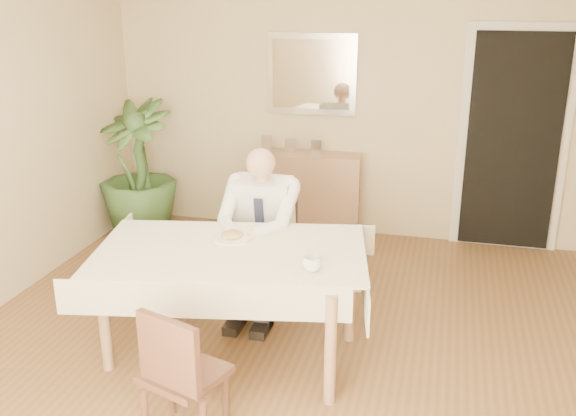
% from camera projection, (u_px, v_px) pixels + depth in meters
% --- Properties ---
extents(room, '(5.00, 5.02, 2.60)m').
position_uv_depth(room, '(273.00, 170.00, 3.77)').
color(room, brown).
rests_on(room, ground).
extents(doorway, '(0.96, 0.07, 2.10)m').
position_uv_depth(doorway, '(512.00, 143.00, 5.77)').
color(doorway, silver).
rests_on(doorway, ground).
extents(mirror, '(0.86, 0.04, 0.76)m').
position_uv_depth(mirror, '(311.00, 74.00, 6.03)').
color(mirror, silver).
rests_on(mirror, room).
extents(dining_table, '(1.90, 1.33, 0.75)m').
position_uv_depth(dining_table, '(231.00, 262.00, 4.08)').
color(dining_table, '#8E6C4C').
rests_on(dining_table, ground).
extents(chair_far, '(0.41, 0.41, 0.84)m').
position_uv_depth(chair_far, '(269.00, 241.00, 4.94)').
color(chair_far, '#402519').
rests_on(chair_far, ground).
extents(chair_near, '(0.48, 0.50, 0.80)m').
position_uv_depth(chair_near, '(179.00, 372.00, 3.30)').
color(chair_near, '#402519').
rests_on(chair_near, ground).
extents(seated_man, '(0.48, 0.72, 1.24)m').
position_uv_depth(seated_man, '(258.00, 227.00, 4.61)').
color(seated_man, white).
rests_on(seated_man, ground).
extents(plate, '(0.26, 0.26, 0.02)m').
position_uv_depth(plate, '(232.00, 238.00, 4.22)').
color(plate, white).
rests_on(plate, dining_table).
extents(food, '(0.14, 0.14, 0.06)m').
position_uv_depth(food, '(232.00, 235.00, 4.21)').
color(food, olive).
rests_on(food, dining_table).
extents(knife, '(0.01, 0.13, 0.01)m').
position_uv_depth(knife, '(235.00, 239.00, 4.15)').
color(knife, silver).
rests_on(knife, dining_table).
extents(fork, '(0.01, 0.13, 0.01)m').
position_uv_depth(fork, '(223.00, 238.00, 4.16)').
color(fork, silver).
rests_on(fork, dining_table).
extents(coffee_mug, '(0.14, 0.14, 0.09)m').
position_uv_depth(coffee_mug, '(312.00, 264.00, 3.73)').
color(coffee_mug, white).
rests_on(coffee_mug, dining_table).
extents(sideboard, '(1.05, 0.45, 0.82)m').
position_uv_depth(sideboard, '(307.00, 195.00, 6.26)').
color(sideboard, '#8E6C4C').
rests_on(sideboard, ground).
extents(photo_frame_left, '(0.10, 0.02, 0.14)m').
position_uv_depth(photo_frame_left, '(267.00, 142.00, 6.27)').
color(photo_frame_left, silver).
rests_on(photo_frame_left, sideboard).
extents(photo_frame_center, '(0.10, 0.02, 0.14)m').
position_uv_depth(photo_frame_center, '(290.00, 145.00, 6.16)').
color(photo_frame_center, silver).
rests_on(photo_frame_center, sideboard).
extents(photo_frame_right, '(0.10, 0.02, 0.14)m').
position_uv_depth(photo_frame_right, '(316.00, 147.00, 6.09)').
color(photo_frame_right, silver).
rests_on(photo_frame_right, sideboard).
extents(potted_palm, '(0.91, 0.91, 1.32)m').
position_uv_depth(potted_palm, '(137.00, 169.00, 6.20)').
color(potted_palm, '#2D4C22').
rests_on(potted_palm, ground).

